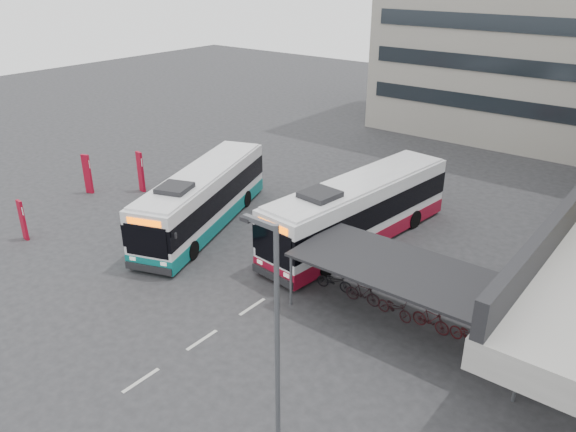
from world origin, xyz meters
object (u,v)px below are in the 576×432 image
Objects in this scene: bus_main at (358,211)px; pedestrian at (196,231)px; lamp_post at (274,329)px; bus_teal at (203,199)px.

bus_main is 8.58m from pedestrian.
lamp_post reaches higher than bus_main.
bus_teal is at bearing 146.46° from lamp_post.
pedestrian is at bearing -132.36° from bus_main.
bus_teal is 16.72m from lamp_post.
bus_main is at bearing -4.26° from pedestrian.
pedestrian is 14.65m from lamp_post.
pedestrian is at bearing -73.49° from bus_teal.
lamp_post is at bearing -56.30° from bus_teal.
lamp_post is at bearing -61.82° from bus_main.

